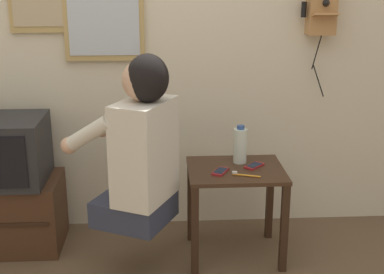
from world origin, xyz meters
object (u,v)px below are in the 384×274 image
object	(u,v)px
person	(140,146)
water_bottle	(240,145)
wall_mirror	(103,5)
wall_phone_antique	(322,6)
cell_phone_held	(220,171)
cell_phone_spare	(254,166)
toothbrush	(244,175)

from	to	relation	value
person	water_bottle	distance (m)	0.64
wall_mirror	wall_phone_antique	bearing A→B (deg)	-1.84
cell_phone_held	cell_phone_spare	size ratio (longest dim) A/B	1.05
wall_mirror	cell_phone_held	bearing A→B (deg)	-37.10
person	wall_phone_antique	distance (m)	1.38
water_bottle	person	bearing A→B (deg)	-152.96
person	wall_mirror	world-z (taller)	wall_mirror
cell_phone_spare	water_bottle	distance (m)	0.14
cell_phone_held	water_bottle	world-z (taller)	water_bottle
wall_mirror	cell_phone_held	world-z (taller)	wall_mirror
water_bottle	cell_phone_held	bearing A→B (deg)	-129.65
wall_phone_antique	water_bottle	xyz separation A→B (m)	(-0.51, -0.29, -0.76)
cell_phone_held	wall_mirror	bearing A→B (deg)	170.53
wall_mirror	cell_phone_held	distance (m)	1.19
person	cell_phone_held	bearing A→B (deg)	-47.10
water_bottle	toothbrush	bearing A→B (deg)	-92.04
cell_phone_held	toothbrush	bearing A→B (deg)	0.29
cell_phone_spare	toothbrush	size ratio (longest dim) A/B	0.87
cell_phone_spare	toothbrush	xyz separation A→B (m)	(-0.08, -0.14, 0.00)
wall_mirror	water_bottle	bearing A→B (deg)	-23.17
cell_phone_spare	toothbrush	bearing A→B (deg)	-76.14
cell_phone_held	cell_phone_spare	xyz separation A→B (m)	(0.20, 0.08, 0.00)
wall_phone_antique	cell_phone_spare	distance (m)	1.03
person	water_bottle	xyz separation A→B (m)	(0.56, 0.29, -0.10)
wall_mirror	cell_phone_held	xyz separation A→B (m)	(0.65, -0.49, -0.87)
wall_phone_antique	cell_phone_spare	xyz separation A→B (m)	(-0.44, -0.37, -0.86)
cell_phone_spare	toothbrush	distance (m)	0.16
water_bottle	toothbrush	world-z (taller)	water_bottle
wall_mirror	toothbrush	size ratio (longest dim) A/B	4.31
water_bottle	wall_phone_antique	bearing A→B (deg)	29.90
person	wall_mirror	bearing A→B (deg)	45.59
wall_mirror	cell_phone_held	size ratio (longest dim) A/B	4.73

